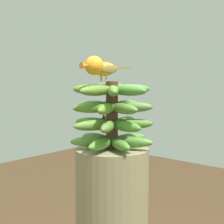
# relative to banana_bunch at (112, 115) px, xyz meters

# --- Properties ---
(banana_bunch) EXTENTS (0.28, 0.28, 0.23)m
(banana_bunch) POSITION_rel_banana_bunch_xyz_m (0.00, 0.00, 0.00)
(banana_bunch) COLOR #4C2D1E
(banana_bunch) RESTS_ON banana_tree
(perched_bird) EXTENTS (0.06, 0.21, 0.08)m
(perched_bird) POSITION_rel_banana_bunch_xyz_m (0.01, 0.05, 0.16)
(perched_bird) COLOR #C68933
(perched_bird) RESTS_ON banana_bunch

